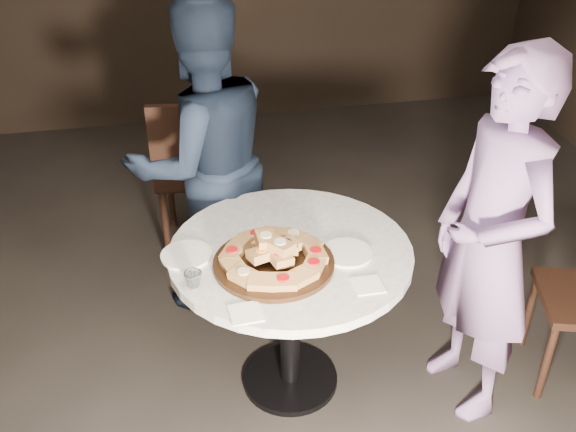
{
  "coord_description": "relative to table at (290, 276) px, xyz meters",
  "views": [
    {
      "loc": [
        -0.38,
        -2.06,
        2.3
      ],
      "look_at": [
        0.09,
        0.18,
        0.91
      ],
      "focal_mm": 40.0,
      "sensor_mm": 36.0,
      "label": 1
    }
  ],
  "objects": [
    {
      "name": "floor",
      "position": [
        -0.09,
        -0.13,
        -0.63
      ],
      "size": [
        7.0,
        7.0,
        0.0
      ],
      "primitive_type": "plane",
      "color": "black",
      "rests_on": "ground"
    },
    {
      "name": "table",
      "position": [
        0.0,
        0.0,
        0.0
      ],
      "size": [
        1.04,
        1.04,
        0.78
      ],
      "rotation": [
        0.0,
        0.0,
        0.0
      ],
      "color": "black",
      "rests_on": "ground"
    },
    {
      "name": "serving_board",
      "position": [
        -0.09,
        -0.11,
        0.16
      ],
      "size": [
        0.6,
        0.6,
        0.02
      ],
      "primitive_type": "cylinder",
      "rotation": [
        0.0,
        0.0,
        -0.26
      ],
      "color": "black",
      "rests_on": "table"
    },
    {
      "name": "focaccia_pile",
      "position": [
        -0.09,
        -0.11,
        0.2
      ],
      "size": [
        0.44,
        0.44,
        0.12
      ],
      "rotation": [
        0.0,
        0.0,
        -0.1
      ],
      "color": "#AB7842",
      "rests_on": "serving_board"
    },
    {
      "name": "plate_left",
      "position": [
        -0.43,
        0.03,
        0.15
      ],
      "size": [
        0.26,
        0.26,
        0.01
      ],
      "primitive_type": "cylinder",
      "rotation": [
        0.0,
        0.0,
        0.25
      ],
      "color": "white",
      "rests_on": "table"
    },
    {
      "name": "plate_right",
      "position": [
        0.22,
        -0.09,
        0.15
      ],
      "size": [
        0.27,
        0.27,
        0.01
      ],
      "primitive_type": "cylinder",
      "rotation": [
        0.0,
        0.0,
        0.35
      ],
      "color": "white",
      "rests_on": "table"
    },
    {
      "name": "water_glass",
      "position": [
        -0.42,
        -0.17,
        0.18
      ],
      "size": [
        0.07,
        0.07,
        0.06
      ],
      "primitive_type": "imported",
      "rotation": [
        0.0,
        0.0,
        -0.08
      ],
      "color": "silver",
      "rests_on": "table"
    },
    {
      "name": "napkin_near",
      "position": [
        -0.25,
        -0.38,
        0.15
      ],
      "size": [
        0.12,
        0.12,
        0.01
      ],
      "primitive_type": "cube",
      "rotation": [
        0.0,
        0.0,
        0.06
      ],
      "color": "white",
      "rests_on": "table"
    },
    {
      "name": "napkin_far",
      "position": [
        0.24,
        -0.31,
        0.15
      ],
      "size": [
        0.12,
        0.12,
        0.01
      ],
      "primitive_type": "cube",
      "rotation": [
        0.0,
        0.0,
        -0.01
      ],
      "color": "white",
      "rests_on": "table"
    },
    {
      "name": "chair_far",
      "position": [
        -0.3,
        1.21,
        -0.04
      ],
      "size": [
        0.54,
        0.56,
        1.03
      ],
      "rotation": [
        0.0,
        0.0,
        3.02
      ],
      "color": "black",
      "rests_on": "ground"
    },
    {
      "name": "diner_navy",
      "position": [
        -0.29,
        0.76,
        0.21
      ],
      "size": [
        0.97,
        0.84,
        1.68
      ],
      "primitive_type": "imported",
      "rotation": [
        0.0,
        0.0,
        3.43
      ],
      "color": "black",
      "rests_on": "ground"
    },
    {
      "name": "diner_teal",
      "position": [
        0.79,
        -0.22,
        0.2
      ],
      "size": [
        0.48,
        0.66,
        1.67
      ],
      "primitive_type": "imported",
      "rotation": [
        0.0,
        0.0,
        -1.43
      ],
      "color": "slate",
      "rests_on": "ground"
    }
  ]
}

